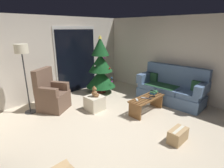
% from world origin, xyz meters
% --- Properties ---
extents(ground_plane, '(7.00, 7.00, 0.00)m').
position_xyz_m(ground_plane, '(0.00, 0.00, 0.00)').
color(ground_plane, beige).
extents(wall_back, '(5.72, 0.12, 2.50)m').
position_xyz_m(wall_back, '(0.00, 3.06, 1.25)').
color(wall_back, beige).
rests_on(wall_back, ground).
extents(wall_right, '(0.12, 6.00, 2.50)m').
position_xyz_m(wall_right, '(2.86, 0.00, 1.25)').
color(wall_right, beige).
rests_on(wall_right, ground).
extents(patio_door_frame, '(1.60, 0.02, 2.20)m').
position_xyz_m(patio_door_frame, '(0.96, 2.99, 1.10)').
color(patio_door_frame, silver).
rests_on(patio_door_frame, ground).
extents(patio_door_glass, '(1.50, 0.02, 2.10)m').
position_xyz_m(patio_door_glass, '(0.96, 2.97, 1.05)').
color(patio_door_glass, black).
rests_on(patio_door_glass, ground).
extents(couch, '(0.85, 1.97, 1.08)m').
position_xyz_m(couch, '(2.32, 0.11, 0.40)').
color(couch, slate).
rests_on(couch, ground).
extents(coffee_table, '(1.10, 0.40, 0.41)m').
position_xyz_m(coffee_table, '(1.20, 0.21, 0.27)').
color(coffee_table, brown).
rests_on(coffee_table, ground).
extents(remote_silver, '(0.09, 0.16, 0.02)m').
position_xyz_m(remote_silver, '(1.09, 0.23, 0.42)').
color(remote_silver, '#ADADB2').
rests_on(remote_silver, coffee_table).
extents(remote_black, '(0.15, 0.12, 0.02)m').
position_xyz_m(remote_black, '(1.33, 0.14, 0.42)').
color(remote_black, black).
rests_on(remote_black, coffee_table).
extents(remote_white, '(0.13, 0.15, 0.02)m').
position_xyz_m(remote_white, '(0.87, 0.28, 0.42)').
color(remote_white, silver).
rests_on(remote_white, coffee_table).
extents(remote_graphite, '(0.12, 0.16, 0.02)m').
position_xyz_m(remote_graphite, '(1.15, 0.13, 0.42)').
color(remote_graphite, '#333338').
rests_on(remote_graphite, coffee_table).
extents(book_stack, '(0.22, 0.18, 0.07)m').
position_xyz_m(book_stack, '(1.58, 0.25, 0.45)').
color(book_stack, '#285684').
rests_on(book_stack, coffee_table).
extents(cell_phone, '(0.07, 0.15, 0.01)m').
position_xyz_m(cell_phone, '(1.57, 0.26, 0.49)').
color(cell_phone, black).
rests_on(cell_phone, book_stack).
extents(christmas_tree, '(1.00, 1.00, 1.93)m').
position_xyz_m(christmas_tree, '(1.37, 2.22, 0.86)').
color(christmas_tree, '#4C1E19').
rests_on(christmas_tree, ground).
extents(armchair, '(0.93, 0.94, 1.13)m').
position_xyz_m(armchair, '(-0.48, 2.14, 0.40)').
color(armchair, brown).
rests_on(armchair, ground).
extents(floor_lamp, '(0.32, 0.32, 1.78)m').
position_xyz_m(floor_lamp, '(-1.00, 2.37, 1.51)').
color(floor_lamp, '#2D2D30').
rests_on(floor_lamp, ground).
extents(ottoman, '(0.44, 0.44, 0.39)m').
position_xyz_m(ottoman, '(0.32, 1.29, 0.19)').
color(ottoman, beige).
rests_on(ottoman, ground).
extents(teddy_bear_chestnut, '(0.21, 0.22, 0.29)m').
position_xyz_m(teddy_bear_chestnut, '(0.33, 1.28, 0.51)').
color(teddy_bear_chestnut, brown).
rests_on(teddy_bear_chestnut, ottoman).
extents(cardboard_box_taped_mid_floor, '(0.45, 0.25, 0.27)m').
position_xyz_m(cardboard_box_taped_mid_floor, '(0.55, -0.98, 0.13)').
color(cardboard_box_taped_mid_floor, tan).
rests_on(cardboard_box_taped_mid_floor, ground).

